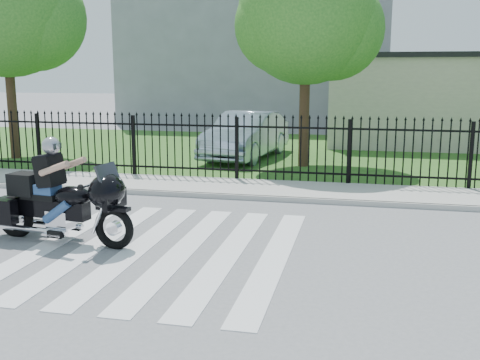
# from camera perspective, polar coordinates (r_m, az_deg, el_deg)

# --- Properties ---
(ground) EXTENTS (120.00, 120.00, 0.00)m
(ground) POSITION_cam_1_polar(r_m,az_deg,el_deg) (9.87, -8.09, -6.99)
(ground) COLOR slate
(ground) RESTS_ON ground
(crosswalk) EXTENTS (5.00, 5.50, 0.01)m
(crosswalk) POSITION_cam_1_polar(r_m,az_deg,el_deg) (9.87, -8.09, -6.96)
(crosswalk) COLOR silver
(crosswalk) RESTS_ON ground
(sidewalk) EXTENTS (40.00, 2.00, 0.12)m
(sidewalk) POSITION_cam_1_polar(r_m,az_deg,el_deg) (14.48, -1.20, -0.79)
(sidewalk) COLOR #ADAAA3
(sidewalk) RESTS_ON ground
(curb) EXTENTS (40.00, 0.12, 0.12)m
(curb) POSITION_cam_1_polar(r_m,az_deg,el_deg) (13.54, -2.19, -1.64)
(curb) COLOR #ADAAA3
(curb) RESTS_ON ground
(grass_strip) EXTENTS (40.00, 12.00, 0.02)m
(grass_strip) POSITION_cam_1_polar(r_m,az_deg,el_deg) (21.26, 3.26, 2.89)
(grass_strip) COLOR #2D5D20
(grass_strip) RESTS_ON ground
(iron_fence) EXTENTS (26.00, 0.04, 1.80)m
(iron_fence) POSITION_cam_1_polar(r_m,az_deg,el_deg) (15.30, -0.33, 3.06)
(iron_fence) COLOR black
(iron_fence) RESTS_ON ground
(tree_left) EXTENTS (4.80, 4.80, 7.58)m
(tree_left) POSITION_cam_1_polar(r_m,az_deg,el_deg) (21.05, -22.83, 16.08)
(tree_left) COLOR #382316
(tree_left) RESTS_ON ground
(tree_mid) EXTENTS (4.20, 4.20, 6.78)m
(tree_mid) POSITION_cam_1_polar(r_m,az_deg,el_deg) (17.94, 6.75, 16.22)
(tree_mid) COLOR #382316
(tree_mid) RESTS_ON ground
(building_low) EXTENTS (10.00, 6.00, 3.50)m
(building_low) POSITION_cam_1_polar(r_m,az_deg,el_deg) (25.07, 20.99, 7.43)
(building_low) COLOR beige
(building_low) RESTS_ON ground
(building_low_roof) EXTENTS (10.20, 6.20, 0.20)m
(building_low_roof) POSITION_cam_1_polar(r_m,az_deg,el_deg) (25.04, 21.28, 11.65)
(building_low_roof) COLOR black
(building_low_roof) RESTS_ON building_low
(building_tall) EXTENTS (15.00, 10.00, 12.00)m
(building_tall) POSITION_cam_1_polar(r_m,az_deg,el_deg) (35.47, 2.17, 15.90)
(building_tall) COLOR #919499
(building_tall) RESTS_ON ground
(motorcycle_rider) EXTENTS (2.93, 1.20, 1.94)m
(motorcycle_rider) POSITION_cam_1_polar(r_m,az_deg,el_deg) (10.53, -18.08, -1.80)
(motorcycle_rider) COLOR black
(motorcycle_rider) RESTS_ON ground
(parked_car) EXTENTS (2.40, 5.06, 1.60)m
(parked_car) POSITION_cam_1_polar(r_m,az_deg,el_deg) (19.51, 0.61, 4.57)
(parked_car) COLOR #A0B1C9
(parked_car) RESTS_ON grass_strip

